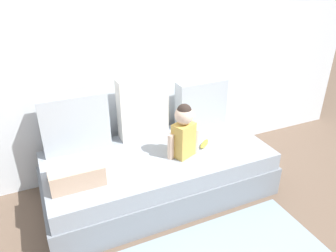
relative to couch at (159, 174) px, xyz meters
name	(u,v)px	position (x,y,z in m)	size (l,w,h in m)	color
ground_plane	(159,192)	(0.00, 0.00, -0.21)	(12.00, 12.00, 0.00)	brown
back_wall	(132,43)	(0.00, 0.60, 1.05)	(5.20, 0.10, 2.53)	silver
couch	(159,174)	(0.00, 0.00, 0.00)	(2.00, 0.94, 0.43)	gray
throw_pillow_left	(75,123)	(-0.62, 0.37, 0.48)	(0.57, 0.16, 0.52)	#B2BCC6
throw_pillow_center	(143,108)	(0.00, 0.37, 0.51)	(0.46, 0.16, 0.58)	silver
throw_pillow_right	(201,103)	(0.62, 0.37, 0.45)	(0.51, 0.16, 0.46)	#B2BCC6
toddler	(184,130)	(0.19, -0.11, 0.46)	(0.29, 0.19, 0.48)	gold
banana	(204,144)	(0.43, -0.05, 0.24)	(0.17, 0.04, 0.04)	yellow
folded_blanket	(76,173)	(-0.72, -0.12, 0.29)	(0.40, 0.28, 0.16)	tan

